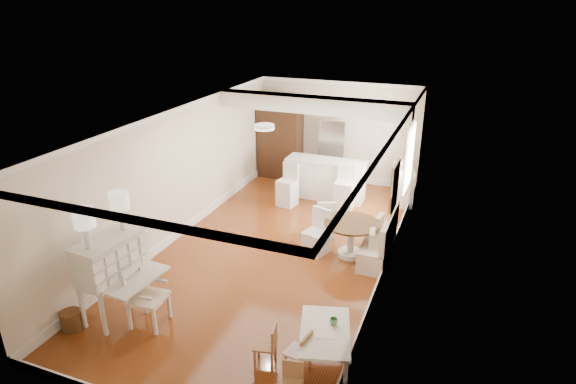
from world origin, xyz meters
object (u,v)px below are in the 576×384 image
Objects in this scene: breakfast_counter at (326,179)px; bar_stool_left at (287,185)px; secretary_bureau at (113,277)px; pantry_cabinet at (280,138)px; dining_table at (351,239)px; slip_chair_far at (326,217)px; kids_table at (324,347)px; kids_chair_a at (265,344)px; wicker_basket at (71,320)px; kids_chair_b at (298,351)px; gustavian_armchair at (148,297)px; sideboard at (402,184)px; slip_chair_near at (316,232)px; bar_stool_right at (344,188)px; kids_chair_c at (291,384)px; fridge at (344,154)px.

breakfast_counter is 1.91× the size of bar_stool_left.
pantry_cabinet is at bearing 94.35° from secretary_bureau.
dining_table is 3.07m from breakfast_counter.
dining_table is 1.03m from slip_chair_far.
kids_chair_a is (-0.80, -0.28, 0.04)m from kids_table.
slip_chair_far is (2.36, 3.98, -0.28)m from secretary_bureau.
wicker_basket is 0.49× the size of kids_chair_b.
bar_stool_left reaches higher than kids_chair_a.
gustavian_armchair reaches higher than slip_chair_far.
wicker_basket is at bearing 112.67° from gustavian_armchair.
gustavian_armchair reaches higher than kids_chair_a.
bar_stool_left is 2.93m from sideboard.
kids_chair_b is 3.40m from slip_chair_near.
bar_stool_right is at bearing 65.38° from wicker_basket.
secretary_bureau is 3.98m from slip_chair_near.
kids_table is at bearing -73.07° from breakfast_counter.
pantry_cabinet is (-3.19, 7.24, 0.82)m from kids_chair_b.
dining_table is (-0.23, 3.99, 0.09)m from kids_chair_c.
slip_chair_near is at bearing -170.52° from dining_table.
pantry_cabinet is 2.31× the size of sideboard.
bar_stool_left is 0.47× the size of pantry_cabinet.
kids_chair_a is 0.61× the size of bar_stool_left.
slip_chair_near is (-0.70, -0.12, 0.09)m from dining_table.
gustavian_armchair is at bearing 45.08° from slip_chair_far.
kids_chair_b is at bearing -58.49° from slip_chair_near.
wicker_basket is at bearing -132.38° from dining_table.
gustavian_armchair is 1.53× the size of kids_chair_a.
pantry_cabinet reaches higher than slip_chair_near.
kids_table is 3.20m from dining_table.
gustavian_armchair reaches higher than dining_table.
bar_stool_left is 1.42m from bar_stool_right.
bar_stool_right is (-0.85, 5.64, 0.23)m from kids_chair_b.
fridge is (-0.44, 1.57, 0.34)m from bar_stool_right.
bar_stool_left is (-0.75, -0.83, 0.02)m from breakfast_counter.
pantry_cabinet is at bearing -75.07° from slip_chair_far.
bar_stool_right reaches higher than sideboard.
bar_stool_left is at bearing -169.33° from sideboard.
wicker_basket is at bearing -109.35° from slip_chair_near.
secretary_bureau is 1.66× the size of slip_chair_far.
slip_chair_near is (2.83, 3.75, 0.30)m from wicker_basket.
gustavian_armchair is at bearing -85.01° from pantry_cabinet.
kids_chair_a is 7.31m from fridge.
slip_chair_near is 2.48m from bar_stool_left.
sideboard reaches higher than dining_table.
slip_chair_near is at bearing 110.20° from kids_table.
bar_stool_left is at bearing 137.92° from dining_table.
pantry_cabinet reaches higher than secretary_bureau.
pantry_cabinet reaches higher than dining_table.
wicker_basket is 0.34× the size of slip_chair_near.
dining_table reaches higher than kids_table.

